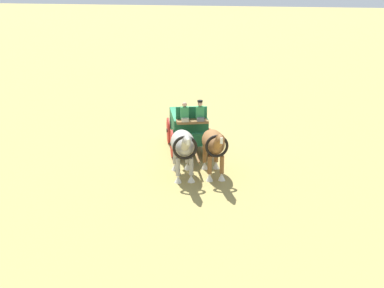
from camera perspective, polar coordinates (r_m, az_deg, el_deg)
name	(u,v)px	position (r m, az deg, el deg)	size (l,w,h in m)	color
ground_plane	(188,149)	(25.90, -0.40, -0.51)	(220.00, 220.00, 0.00)	#9E8C4C
show_wagon	(189,125)	(25.37, -0.37, 2.03)	(5.70, 2.85, 2.81)	#195B38
draft_horse_near	(214,144)	(22.07, 2.38, -0.02)	(2.98, 1.51, 2.30)	brown
draft_horse_off	(183,145)	(21.91, -0.98, -0.12)	(3.05, 1.59, 2.30)	#9E998E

